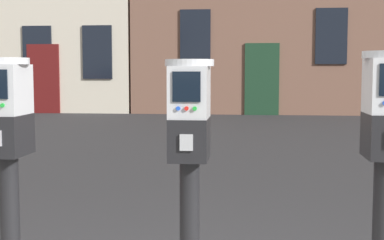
{
  "coord_description": "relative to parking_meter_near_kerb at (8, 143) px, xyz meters",
  "views": [
    {
      "loc": [
        0.4,
        -2.8,
        1.35
      ],
      "look_at": [
        0.12,
        -0.24,
        1.12
      ],
      "focal_mm": 52.52,
      "sensor_mm": 36.0,
      "label": 1
    }
  ],
  "objects": [
    {
      "name": "parking_meter_twin_adjacent",
      "position": [
        0.85,
        -0.0,
        -0.01
      ],
      "size": [
        0.22,
        0.25,
        1.25
      ],
      "rotation": [
        0.0,
        0.0,
        -1.57
      ],
      "color": "black",
      "rests_on": "sidewalk_slab"
    },
    {
      "name": "parking_meter_near_kerb",
      "position": [
        0.0,
        0.0,
        0.0
      ],
      "size": [
        0.22,
        0.25,
        1.26
      ],
      "rotation": [
        0.0,
        0.0,
        -1.57
      ],
      "color": "black",
      "rests_on": "sidewalk_slab"
    }
  ]
}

